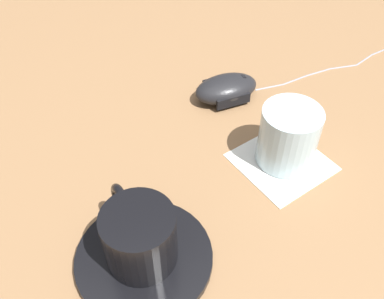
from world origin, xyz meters
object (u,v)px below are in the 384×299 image
saucer (144,258)px  drinking_glass (288,136)px  coffee_cup (139,235)px  computer_mouse (226,89)px

saucer → drinking_glass: size_ratio=1.87×
saucer → coffee_cup: coffee_cup is taller
computer_mouse → drinking_glass: drinking_glass is taller
saucer → computer_mouse: 0.30m
saucer → computer_mouse: bearing=55.3°
coffee_cup → computer_mouse: coffee_cup is taller
drinking_glass → saucer: bearing=-153.4°
computer_mouse → drinking_glass: size_ratio=1.32×
coffee_cup → drinking_glass: drinking_glass is taller
coffee_cup → saucer: bearing=-62.7°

